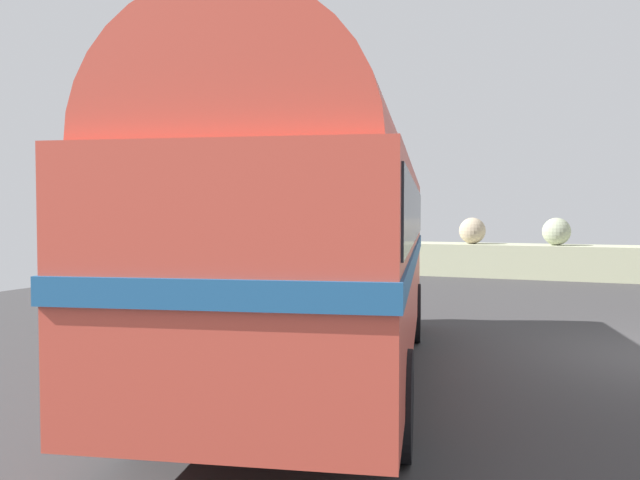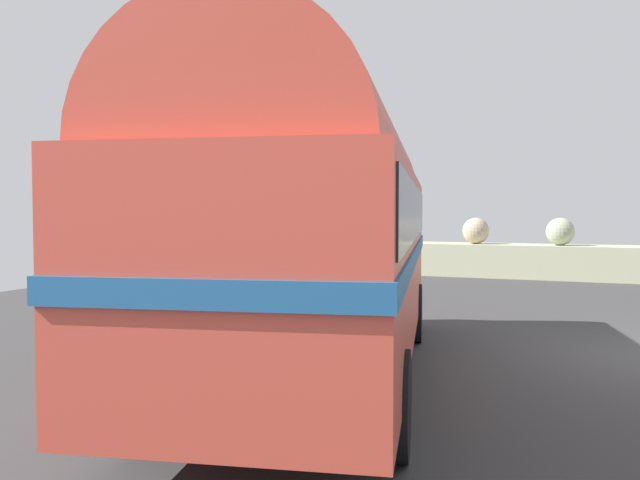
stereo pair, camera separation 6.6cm
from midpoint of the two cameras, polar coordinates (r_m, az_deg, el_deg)
breakwater at (r=22.44m, az=25.41°, el=-1.58°), size 31.36×1.96×2.45m
vintage_coach at (r=8.28m, az=-0.27°, el=1.73°), size 4.29×8.90×3.70m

